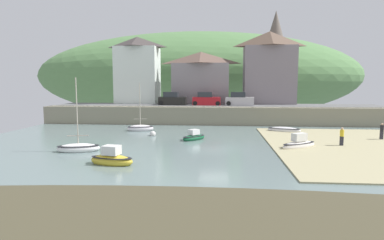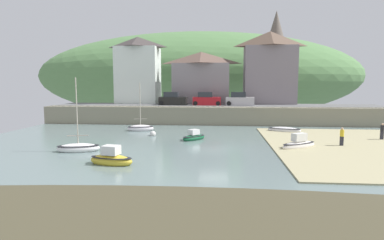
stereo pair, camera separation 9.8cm
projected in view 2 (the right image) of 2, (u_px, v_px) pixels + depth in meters
ground at (235, 182)px, 17.95m from camera, size 48.00×41.00×0.61m
quay_seawall at (217, 114)px, 44.72m from camera, size 48.00×9.40×2.40m
hillside_backdrop at (196, 76)px, 81.86m from camera, size 80.00×44.00×21.17m
waterfront_building_left at (138, 70)px, 52.76m from camera, size 6.93×5.42×10.66m
waterfront_building_centre at (201, 77)px, 51.99m from camera, size 9.14×5.48×8.20m
waterfront_building_right at (270, 67)px, 50.87m from camera, size 8.12×5.14×11.25m
church_with_spire at (275, 56)px, 54.45m from camera, size 3.00×3.00×15.21m
sailboat_blue_trim at (111, 159)px, 22.53m from camera, size 3.37×1.88×1.52m
sailboat_white_hull at (194, 137)px, 32.34m from camera, size 2.66×2.80×1.18m
fishing_boat_green at (141, 128)px, 38.58m from camera, size 3.31×1.91×5.90m
sailboat_far_left at (299, 144)px, 28.00m from camera, size 3.60×2.82×1.53m
sailboat_nearest_shore at (78, 148)px, 26.83m from camera, size 3.71×2.20×6.27m
sailboat_tall_mast at (284, 130)px, 37.52m from camera, size 3.96×2.52×0.78m
parked_car_near_slipway at (173, 100)px, 48.27m from camera, size 4.17×1.87×1.95m
parked_car_by_wall at (207, 100)px, 47.82m from camera, size 4.10×1.82×1.95m
parked_car_end_of_row at (240, 100)px, 47.39m from camera, size 4.25×2.09×1.95m
person_on_slipway at (382, 130)px, 31.91m from camera, size 0.34×0.34×1.62m
person_near_water at (342, 136)px, 28.74m from camera, size 0.34×0.34×1.62m
mooring_buoy at (153, 134)px, 34.86m from camera, size 0.64×0.64×0.64m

